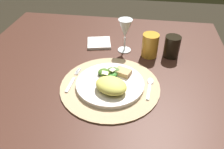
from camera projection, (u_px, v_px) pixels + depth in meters
The scene contains 12 objects.
dining_table at pixel (100, 99), 1.08m from camera, with size 1.15×1.05×0.75m.
placemat at pixel (110, 86), 0.86m from camera, with size 0.38×0.38×0.01m, color tan.
dinner_plate at pixel (110, 84), 0.86m from camera, with size 0.26×0.26×0.02m, color silver.
pasta_serving at pixel (111, 85), 0.80m from camera, with size 0.12×0.09×0.04m, color #DCD35B.
salad_greens at pixel (111, 72), 0.89m from camera, with size 0.10×0.08×0.03m.
bread_piece at pixel (123, 72), 0.89m from camera, with size 0.06×0.04×0.02m, color tan.
fork at pixel (73, 81), 0.88m from camera, with size 0.02×0.15×0.00m.
spoon at pixel (150, 85), 0.86m from camera, with size 0.03×0.13×0.01m.
napkin at pixel (99, 43), 1.12m from camera, with size 0.11×0.11×0.01m, color white.
wine_glass at pixel (125, 30), 1.01m from camera, with size 0.06×0.06×0.16m.
amber_tumbler at pixel (150, 45), 1.01m from camera, with size 0.07×0.07×0.11m, color gold.
dark_tumbler at pixel (172, 47), 1.01m from camera, with size 0.07×0.07×0.10m, color black.
Camera 1 is at (0.17, -0.77, 1.31)m, focal length 36.24 mm.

